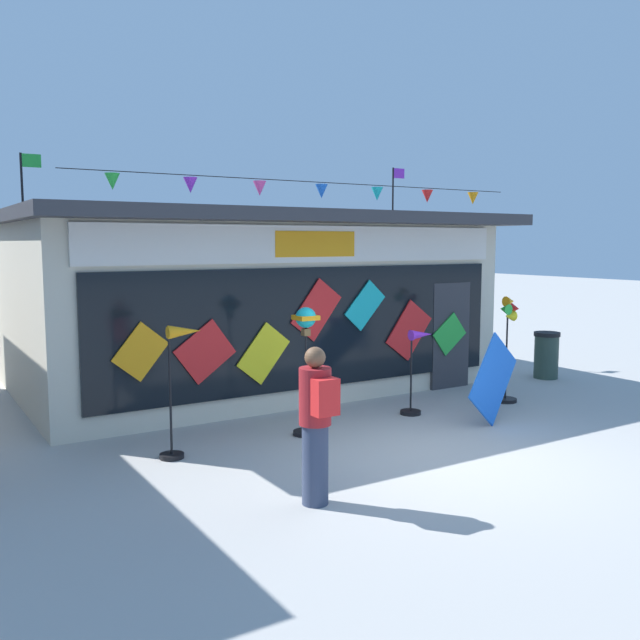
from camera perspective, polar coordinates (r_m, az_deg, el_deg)
ground_plane at (r=9.16m, az=9.94°, el=-11.08°), size 80.00×80.00×0.00m
kite_shop_building at (r=13.81m, az=-6.82°, el=1.89°), size 8.76×6.62×4.44m
wind_spinner_far_left at (r=8.89m, az=-11.65°, el=-4.17°), size 0.58×0.31×1.71m
wind_spinner_left at (r=9.67m, az=-1.19°, el=-1.96°), size 0.37×0.37×1.84m
wind_spinner_center_left at (r=11.09m, az=8.06°, el=-3.65°), size 0.57×0.33×1.36m
wind_spinner_center_right at (r=12.14m, az=15.44°, el=-1.18°), size 0.43×0.40×1.84m
person_near_camera at (r=7.19m, az=-0.33°, el=-8.52°), size 0.34×0.45×1.68m
trash_bin at (r=14.63m, az=18.37°, el=-2.78°), size 0.52×0.52×0.94m
display_kite_on_ground at (r=10.81m, az=14.27°, el=-4.74°), size 1.36×0.38×1.36m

